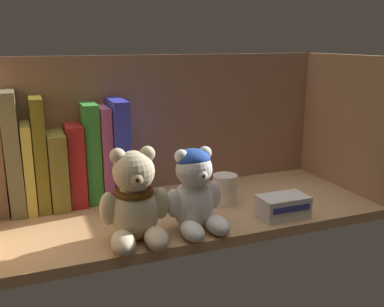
# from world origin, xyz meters

# --- Properties ---
(shelf_board) EXTENTS (0.79, 0.31, 0.02)m
(shelf_board) POSITION_xyz_m (0.00, 0.00, 0.01)
(shelf_board) COLOR tan
(shelf_board) RESTS_ON ground
(shelf_back_panel) EXTENTS (0.81, 0.01, 0.33)m
(shelf_back_panel) POSITION_xyz_m (0.00, 0.16, 0.17)
(shelf_back_panel) COLOR #8B6147
(shelf_back_panel) RESTS_ON ground
(shelf_side_panel_right) EXTENTS (0.02, 0.34, 0.33)m
(shelf_side_panel_right) POSITION_xyz_m (0.40, 0.00, 0.17)
(shelf_side_panel_right) COLOR tan
(shelf_side_panel_right) RESTS_ON ground
(book_1) EXTENTS (0.03, 0.13, 0.25)m
(book_1) POSITION_xyz_m (-0.33, 0.13, 0.14)
(book_1) COLOR brown
(book_1) RESTS_ON shelf_board
(book_2) EXTENTS (0.02, 0.13, 0.18)m
(book_2) POSITION_xyz_m (-0.30, 0.13, 0.11)
(book_2) COLOR gold
(book_2) RESTS_ON shelf_board
(book_3) EXTENTS (0.02, 0.13, 0.23)m
(book_3) POSITION_xyz_m (-0.28, 0.13, 0.14)
(book_3) COLOR brown
(book_3) RESTS_ON shelf_board
(book_4) EXTENTS (0.04, 0.13, 0.16)m
(book_4) POSITION_xyz_m (-0.25, 0.13, 0.10)
(book_4) COLOR brown
(book_4) RESTS_ON shelf_board
(book_5) EXTENTS (0.03, 0.11, 0.17)m
(book_5) POSITION_xyz_m (-0.21, 0.13, 0.11)
(book_5) COLOR #A61E1E
(book_5) RESTS_ON shelf_board
(book_6) EXTENTS (0.03, 0.10, 0.21)m
(book_6) POSITION_xyz_m (-0.17, 0.13, 0.13)
(book_6) COLOR #348932
(book_6) RESTS_ON shelf_board
(book_7) EXTENTS (0.02, 0.12, 0.21)m
(book_7) POSITION_xyz_m (-0.15, 0.13, 0.12)
(book_7) COLOR #B04F7D
(book_7) RESTS_ON shelf_board
(book_8) EXTENTS (0.03, 0.15, 0.22)m
(book_8) POSITION_xyz_m (-0.12, 0.13, 0.13)
(book_8) COLOR #3439C4
(book_8) RESTS_ON shelf_board
(teddy_bear_larger) EXTENTS (0.12, 0.13, 0.17)m
(teddy_bear_larger) POSITION_xyz_m (-0.14, -0.11, 0.09)
(teddy_bear_larger) COLOR beige
(teddy_bear_larger) RESTS_ON shelf_board
(teddy_bear_smaller) EXTENTS (0.11, 0.12, 0.16)m
(teddy_bear_smaller) POSITION_xyz_m (-0.02, -0.10, 0.09)
(teddy_bear_smaller) COLOR white
(teddy_bear_smaller) RESTS_ON shelf_board
(pillar_candle) EXTENTS (0.05, 0.05, 0.06)m
(pillar_candle) POSITION_xyz_m (0.09, 0.00, 0.05)
(pillar_candle) COLOR silver
(pillar_candle) RESTS_ON shelf_board
(small_product_box) EXTENTS (0.10, 0.06, 0.04)m
(small_product_box) POSITION_xyz_m (0.16, -0.11, 0.04)
(small_product_box) COLOR silver
(small_product_box) RESTS_ON shelf_board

